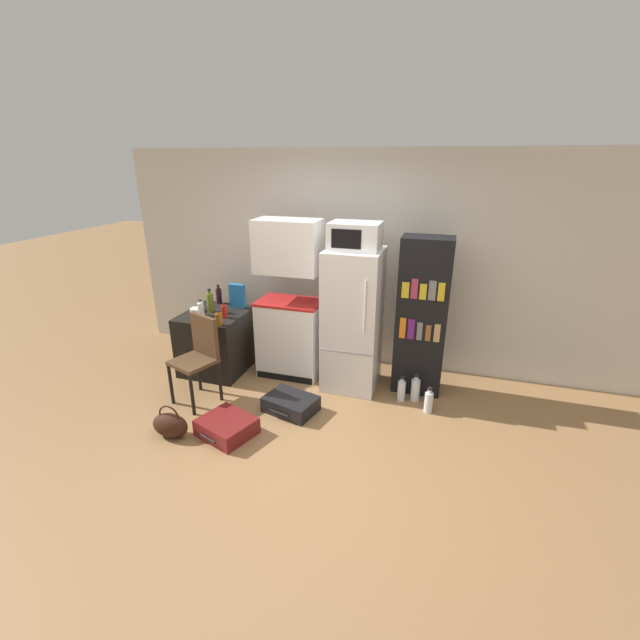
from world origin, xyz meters
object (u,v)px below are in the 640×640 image
at_px(water_bottle_middle, 401,390).
at_px(suitcase_small_flat, 227,427).
at_px(kitchen_hutch, 290,307).
at_px(refrigerator, 353,320).
at_px(bowl, 197,310).
at_px(cereal_box, 237,296).
at_px(bottle_wine_dark, 219,295).
at_px(bottle_amber_beer, 219,319).
at_px(bottle_olive_oil, 210,302).
at_px(handbag, 170,425).
at_px(microwave, 355,236).
at_px(water_bottle_back, 415,389).
at_px(bottle_milk_white, 201,309).
at_px(chair, 199,352).
at_px(suitcase_large_flat, 291,404).
at_px(bottle_ketchup_red, 224,311).
at_px(water_bottle_front, 429,402).
at_px(side_table, 217,341).
at_px(bookshelf, 422,317).

bearing_deg(water_bottle_middle, suitcase_small_flat, -143.84).
relative_size(kitchen_hutch, refrigerator, 1.17).
distance_m(bowl, cereal_box, 0.52).
height_order(kitchen_hutch, bottle_wine_dark, kitchen_hutch).
height_order(bottle_amber_beer, bowl, bottle_amber_beer).
relative_size(bottle_olive_oil, handbag, 0.80).
height_order(microwave, bottle_olive_oil, microwave).
bearing_deg(suitcase_small_flat, water_bottle_back, 54.92).
bearing_deg(water_bottle_middle, bowl, 178.14).
relative_size(bottle_milk_white, cereal_box, 0.66).
height_order(bowl, chair, chair).
bearing_deg(suitcase_large_flat, bottle_amber_beer, 176.66).
distance_m(kitchen_hutch, bottle_ketchup_red, 0.76).
bearing_deg(microwave, water_bottle_front, -20.88).
bearing_deg(side_table, bookshelf, 5.22).
bearing_deg(bottle_olive_oil, bookshelf, 4.33).
xyz_separation_m(side_table, suitcase_small_flat, (0.77, -1.22, -0.29)).
relative_size(bookshelf, water_bottle_middle, 6.03).
distance_m(microwave, cereal_box, 1.74).
bearing_deg(kitchen_hutch, bottle_olive_oil, -172.47).
xyz_separation_m(microwave, handbag, (-1.41, -1.50, -1.61)).
bearing_deg(bottle_milk_white, cereal_box, 54.93).
bearing_deg(water_bottle_back, water_bottle_middle, -161.27).
height_order(bottle_amber_beer, suitcase_large_flat, bottle_amber_beer).
relative_size(handbag, water_bottle_back, 1.14).
bearing_deg(kitchen_hutch, microwave, -5.07).
bearing_deg(cereal_box, chair, -88.34).
bearing_deg(cereal_box, bottle_wine_dark, 164.59).
distance_m(microwave, water_bottle_back, 1.78).
height_order(bottle_ketchup_red, bowl, bottle_ketchup_red).
xyz_separation_m(bookshelf, chair, (-2.22, -0.92, -0.31)).
bearing_deg(water_bottle_middle, bottle_milk_white, -179.42).
xyz_separation_m(bottle_olive_oil, chair, (0.27, -0.74, -0.29)).
xyz_separation_m(bookshelf, bowl, (-2.65, -0.25, -0.11)).
xyz_separation_m(kitchen_hutch, refrigerator, (0.78, -0.07, -0.06)).
relative_size(kitchen_hutch, handbag, 5.18).
height_order(refrigerator, cereal_box, refrigerator).
relative_size(bowl, chair, 0.17).
height_order(suitcase_large_flat, water_bottle_middle, water_bottle_middle).
distance_m(bottle_olive_oil, water_bottle_middle, 2.48).
height_order(cereal_box, handbag, cereal_box).
height_order(side_table, refrigerator, refrigerator).
bearing_deg(bookshelf, refrigerator, -170.23).
bearing_deg(bowl, suitcase_small_flat, -50.05).
xyz_separation_m(water_bottle_front, water_bottle_middle, (-0.30, 0.15, 0.00)).
distance_m(microwave, bottle_amber_beer, 1.75).
xyz_separation_m(bottle_amber_beer, bowl, (-0.49, 0.32, -0.05)).
xyz_separation_m(chair, suitcase_large_flat, (1.01, 0.05, -0.48)).
bearing_deg(suitcase_large_flat, cereal_box, 153.08).
distance_m(suitcase_large_flat, water_bottle_front, 1.44).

